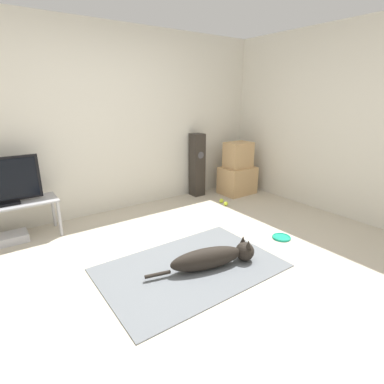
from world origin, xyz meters
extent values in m
plane|color=#BCB29E|center=(0.00, 0.00, 0.00)|extent=(12.00, 12.00, 0.00)
cube|color=beige|center=(0.00, 2.10, 1.27)|extent=(8.00, 0.06, 2.55)
cube|color=beige|center=(2.60, 0.00, 1.27)|extent=(0.06, 8.00, 2.55)
cube|color=slate|center=(0.05, 0.10, 0.01)|extent=(1.73, 1.15, 0.01)
ellipsoid|color=black|center=(0.17, -0.01, 0.12)|extent=(0.77, 0.36, 0.22)
sphere|color=black|center=(0.58, -0.11, 0.11)|extent=(0.19, 0.19, 0.19)
cone|color=black|center=(0.60, -0.06, 0.22)|extent=(0.06, 0.06, 0.09)
cone|color=black|center=(0.57, -0.16, 0.22)|extent=(0.06, 0.06, 0.09)
cylinder|color=black|center=(-0.31, 0.11, 0.06)|extent=(0.24, 0.09, 0.03)
cylinder|color=#199E7A|center=(1.31, 0.00, 0.01)|extent=(0.21, 0.21, 0.02)
torus|color=#199E7A|center=(1.31, 0.00, 0.02)|extent=(0.22, 0.22, 0.02)
cube|color=tan|center=(2.10, 1.60, 0.23)|extent=(0.57, 0.43, 0.46)
cube|color=tan|center=(2.09, 1.60, 0.68)|extent=(0.43, 0.33, 0.43)
cube|color=#2D2823|center=(1.48, 1.93, 0.52)|extent=(0.20, 0.20, 1.04)
cylinder|color=#4C4C51|center=(1.48, 1.82, 0.71)|extent=(0.11, 0.00, 0.11)
cube|color=#A8A8AD|center=(-1.31, 1.79, 0.45)|extent=(1.05, 0.41, 0.02)
cylinder|color=#A8A8AD|center=(-0.81, 1.61, 0.22)|extent=(0.04, 0.04, 0.44)
cylinder|color=#A8A8AD|center=(-0.81, 1.96, 0.22)|extent=(0.04, 0.04, 0.44)
cube|color=black|center=(-1.31, 1.79, 0.47)|extent=(0.27, 0.20, 0.03)
cube|color=black|center=(-1.31, 1.79, 0.74)|extent=(0.77, 0.04, 0.51)
cube|color=black|center=(-1.31, 1.77, 0.74)|extent=(0.71, 0.01, 0.46)
sphere|color=#C6E033|center=(1.52, 1.23, 0.03)|extent=(0.07, 0.07, 0.07)
sphere|color=#C6E033|center=(1.55, 1.37, 0.03)|extent=(0.07, 0.07, 0.07)
cube|color=#B7B7BC|center=(-1.32, 1.78, 0.05)|extent=(0.34, 0.27, 0.10)
camera|label=1|loc=(-1.45, -2.02, 1.63)|focal=28.00mm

